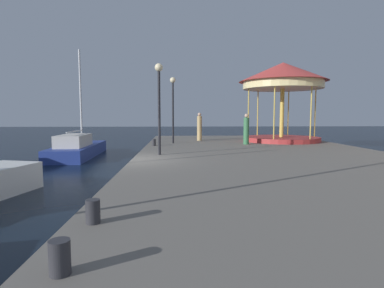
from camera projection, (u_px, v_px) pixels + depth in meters
ground_plane at (132, 179)px, 12.84m from camera, size 120.00×120.00×0.00m
quay_dock at (278, 168)px, 13.08m from camera, size 12.16×29.62×0.80m
sailboat_blue at (77, 148)px, 19.55m from camera, size 2.35×7.16×6.82m
carousel at (283, 83)px, 21.43m from camera, size 5.99×5.99×5.40m
lamp_post_near_edge at (159, 92)px, 14.03m from camera, size 0.36×0.36×4.11m
lamp_post_mid_promenade at (173, 98)px, 19.94m from camera, size 0.36×0.36×4.21m
bollard_south at (154, 142)px, 18.48m from camera, size 0.24×0.24×0.40m
bollard_center at (93, 211)px, 5.21m from camera, size 0.24×0.24×0.40m
bollard_north at (60, 257)px, 3.52m from camera, size 0.24×0.24×0.40m
person_by_the_water at (199, 127)px, 22.30m from camera, size 0.34×0.34×1.99m
person_near_carousel at (246, 130)px, 19.37m from camera, size 0.34×0.34×1.90m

